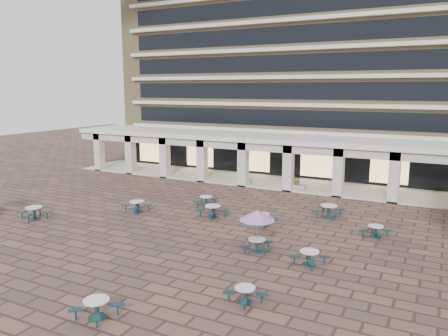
{
  "coord_description": "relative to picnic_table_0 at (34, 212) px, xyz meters",
  "views": [
    {
      "loc": [
        13.88,
        -22.47,
        8.64
      ],
      "look_at": [
        0.8,
        3.0,
        3.4
      ],
      "focal_mm": 35.0,
      "sensor_mm": 36.0,
      "label": 1
    }
  ],
  "objects": [
    {
      "name": "ground",
      "position": [
        10.35,
        3.18,
        -0.49
      ],
      "size": [
        120.0,
        120.0,
        0.0
      ],
      "primitive_type": "plane",
      "color": "brown",
      "rests_on": "ground"
    },
    {
      "name": "apartment_building",
      "position": [
        10.35,
        28.65,
        12.11
      ],
      "size": [
        40.0,
        15.5,
        25.2
      ],
      "color": "#A18A5B",
      "rests_on": "ground"
    },
    {
      "name": "retail_arcade",
      "position": [
        10.35,
        17.98,
        2.51
      ],
      "size": [
        42.0,
        6.6,
        4.4
      ],
      "color": "white",
      "rests_on": "ground"
    },
    {
      "name": "picnic_table_0",
      "position": [
        0.0,
        0.0,
        0.0
      ],
      "size": [
        2.19,
        2.19,
        0.82
      ],
      "rotation": [
        0.0,
        0.0,
        -0.34
      ],
      "color": "#13353A",
      "rests_on": "ground"
    },
    {
      "name": "picnic_table_1",
      "position": [
        12.88,
        -7.82,
        -0.04
      ],
      "size": [
        1.71,
        1.71,
        0.74
      ],
      "rotation": [
        0.0,
        0.0,
        -0.04
      ],
      "color": "#13353A",
      "rests_on": "ground"
    },
    {
      "name": "picnic_table_2",
      "position": [
        18.64,
        0.87,
        -0.06
      ],
      "size": [
        1.94,
        1.94,
        0.72
      ],
      "rotation": [
        0.0,
        0.0,
        -0.35
      ],
      "color": "#13353A",
      "rests_on": "ground"
    },
    {
      "name": "picnic_table_3",
      "position": [
        17.4,
        -4.11,
        -0.1
      ],
      "size": [
        1.78,
        1.78,
        0.65
      ],
      "rotation": [
        0.0,
        0.0,
        -0.42
      ],
      "color": "#13353A",
      "rests_on": "ground"
    },
    {
      "name": "picnic_table_6",
      "position": [
        15.63,
        1.31,
        1.45
      ],
      "size": [
        1.97,
        1.97,
        2.28
      ],
      "rotation": [
        0.0,
        0.0,
        0.17
      ],
      "color": "#13353A",
      "rests_on": "ground"
    },
    {
      "name": "picnic_table_7",
      "position": [
        20.94,
        6.72,
        -0.08
      ],
      "size": [
        1.83,
        1.83,
        0.68
      ],
      "rotation": [
        0.0,
        0.0,
        -0.36
      ],
      "color": "#13353A",
      "rests_on": "ground"
    },
    {
      "name": "picnic_table_8",
      "position": [
        5.04,
        4.52,
        -0.03
      ],
      "size": [
        2.03,
        2.03,
        0.77
      ],
      "rotation": [
        0.0,
        0.0,
        -0.28
      ],
      "color": "#13353A",
      "rests_on": "ground"
    },
    {
      "name": "picnic_table_9",
      "position": [
        10.48,
        5.8,
        0.0
      ],
      "size": [
        2.25,
        2.25,
        0.82
      ],
      "rotation": [
        0.0,
        0.0,
        -0.41
      ],
      "color": "#13353A",
      "rests_on": "ground"
    },
    {
      "name": "picnic_table_10",
      "position": [
        17.48,
        9.42,
        0.02
      ],
      "size": [
        2.03,
        2.03,
        0.85
      ],
      "rotation": [
        0.0,
        0.0,
        -0.1
      ],
      "color": "#13353A",
      "rests_on": "ground"
    },
    {
      "name": "picnic_table_12",
      "position": [
        8.62,
        8.15,
        -0.05
      ],
      "size": [
        1.87,
        1.87,
        0.73
      ],
      "rotation": [
        0.0,
        0.0,
        0.22
      ],
      "color": "#13353A",
      "rests_on": "ground"
    },
    {
      "name": "picnic_table_13",
      "position": [
        14.08,
        5.89,
        -0.07
      ],
      "size": [
        1.79,
        1.79,
        0.7
      ],
      "rotation": [
        0.0,
        0.0,
        -0.22
      ],
      "color": "#13353A",
      "rests_on": "ground"
    },
    {
      "name": "planter_left",
      "position": [
        8.06,
        16.08,
        0.01
      ],
      "size": [
        1.5,
        0.79,
        1.24
      ],
      "color": "#989892",
      "rests_on": "ground"
    },
    {
      "name": "planter_right",
      "position": [
        13.12,
        16.08,
        0.04
      ],
      "size": [
        1.5,
        0.82,
        1.29
      ],
      "color": "#989892",
      "rests_on": "ground"
    }
  ]
}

